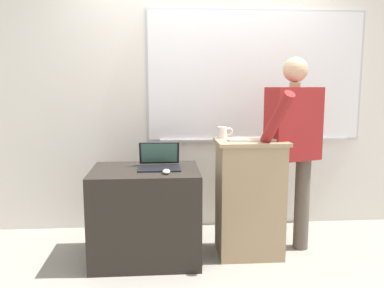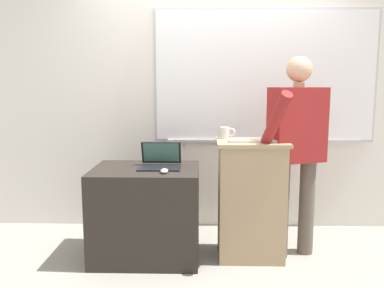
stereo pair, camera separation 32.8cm
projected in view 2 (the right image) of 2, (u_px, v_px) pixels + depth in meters
The scene contains 9 objects.
ground_plane at pixel (213, 280), 3.01m from camera, with size 30.00×30.00×0.00m, color gray.
back_wall at pixel (213, 92), 4.03m from camera, with size 6.40×0.17×2.70m.
lectern_podium at pixel (251, 199), 3.37m from camera, with size 0.57×0.44×0.98m.
side_desk at pixel (146, 212), 3.39m from camera, with size 0.87×0.67×0.76m.
person_presenter at pixel (297, 143), 3.32m from camera, with size 0.62×0.65×1.66m.
laptop at pixel (160, 160), 3.38m from camera, with size 0.34×0.32×0.20m.
wireless_keyboard at pixel (254, 141), 3.24m from camera, with size 0.41×0.12×0.02m.
computer_mouse_by_laptop at pixel (164, 171), 3.15m from camera, with size 0.06×0.10×0.03m.
coffee_mug at pixel (225, 133), 3.44m from camera, with size 0.13×0.08×0.10m.
Camera 2 is at (-0.09, -2.83, 1.45)m, focal length 38.00 mm.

